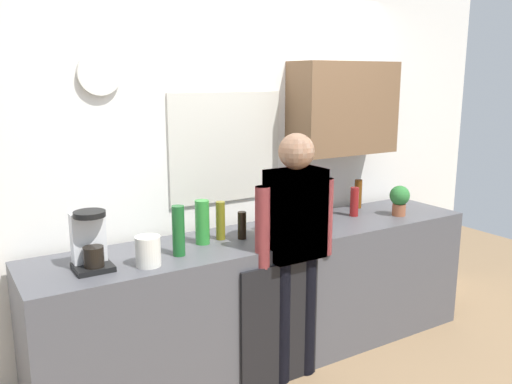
# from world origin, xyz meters

# --- Properties ---
(ground_plane) EXTENTS (8.00, 8.00, 0.00)m
(ground_plane) POSITION_xyz_m (0.00, 0.00, 0.00)
(ground_plane) COLOR #8C6D4C
(kitchen_counter) EXTENTS (3.16, 0.64, 0.90)m
(kitchen_counter) POSITION_xyz_m (0.00, 0.30, 0.45)
(kitchen_counter) COLOR #4C4C51
(kitchen_counter) RESTS_ON ground_plane
(dishwasher_panel) EXTENTS (0.56, 0.02, 0.81)m
(dishwasher_panel) POSITION_xyz_m (-0.13, -0.03, 0.40)
(dishwasher_panel) COLOR black
(dishwasher_panel) RESTS_ON ground_plane
(back_wall_assembly) EXTENTS (4.76, 0.42, 2.60)m
(back_wall_assembly) POSITION_xyz_m (0.10, 0.70, 1.35)
(back_wall_assembly) COLOR white
(back_wall_assembly) RESTS_ON ground_plane
(coffee_maker) EXTENTS (0.20, 0.20, 0.33)m
(coffee_maker) POSITION_xyz_m (-1.19, 0.26, 1.04)
(coffee_maker) COLOR black
(coffee_maker) RESTS_ON kitchen_counter
(bottle_olive_oil) EXTENTS (0.06, 0.06, 0.25)m
(bottle_olive_oil) POSITION_xyz_m (-0.33, 0.36, 1.02)
(bottle_olive_oil) COLOR olive
(bottle_olive_oil) RESTS_ON kitchen_counter
(bottle_amber_beer) EXTENTS (0.06, 0.06, 0.23)m
(bottle_amber_beer) POSITION_xyz_m (1.00, 0.53, 1.01)
(bottle_amber_beer) COLOR brown
(bottle_amber_beer) RESTS_ON kitchen_counter
(bottle_clear_soda) EXTENTS (0.09, 0.09, 0.28)m
(bottle_clear_soda) POSITION_xyz_m (-0.47, 0.34, 1.04)
(bottle_clear_soda) COLOR #2D8C33
(bottle_clear_soda) RESTS_ON kitchen_counter
(bottle_red_vinegar) EXTENTS (0.06, 0.06, 0.22)m
(bottle_red_vinegar) POSITION_xyz_m (0.80, 0.36, 1.01)
(bottle_red_vinegar) COLOR maroon
(bottle_red_vinegar) RESTS_ON kitchen_counter
(bottle_dark_sauce) EXTENTS (0.06, 0.06, 0.18)m
(bottle_dark_sauce) POSITION_xyz_m (-0.21, 0.30, 0.99)
(bottle_dark_sauce) COLOR black
(bottle_dark_sauce) RESTS_ON kitchen_counter
(bottle_green_wine) EXTENTS (0.07, 0.07, 0.30)m
(bottle_green_wine) POSITION_xyz_m (-0.69, 0.21, 1.05)
(bottle_green_wine) COLOR #195923
(bottle_green_wine) RESTS_ON kitchen_counter
(cup_yellow_cup) EXTENTS (0.07, 0.07, 0.08)m
(cup_yellow_cup) POSITION_xyz_m (0.01, 0.39, 0.94)
(cup_yellow_cup) COLOR yellow
(cup_yellow_cup) RESTS_ON kitchen_counter
(potted_plant) EXTENTS (0.15, 0.15, 0.23)m
(potted_plant) POSITION_xyz_m (1.10, 0.19, 1.03)
(potted_plant) COLOR #9E5638
(potted_plant) RESTS_ON kitchen_counter
(dish_soap) EXTENTS (0.06, 0.06, 0.18)m
(dish_soap) POSITION_xyz_m (-0.05, 0.29, 0.98)
(dish_soap) COLOR yellow
(dish_soap) RESTS_ON kitchen_counter
(storage_canister) EXTENTS (0.14, 0.14, 0.17)m
(storage_canister) POSITION_xyz_m (-0.91, 0.13, 0.98)
(storage_canister) COLOR silver
(storage_canister) RESTS_ON kitchen_counter
(person_at_sink) EXTENTS (0.57, 0.22, 1.60)m
(person_at_sink) POSITION_xyz_m (0.00, 0.00, 0.95)
(person_at_sink) COLOR black
(person_at_sink) RESTS_ON ground_plane
(person_guest) EXTENTS (0.57, 0.22, 1.60)m
(person_guest) POSITION_xyz_m (0.00, 0.00, 0.95)
(person_guest) COLOR black
(person_guest) RESTS_ON ground_plane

